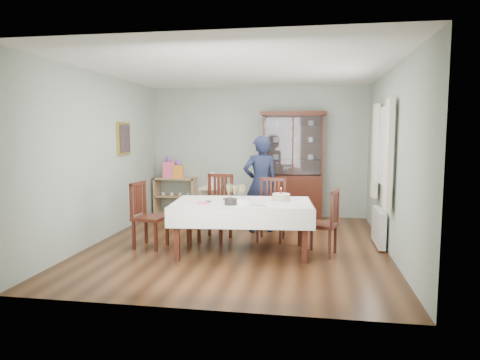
% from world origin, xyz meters
% --- Properties ---
extents(floor, '(5.00, 5.00, 0.00)m').
position_xyz_m(floor, '(0.00, 0.00, 0.00)').
color(floor, '#593319').
rests_on(floor, ground).
extents(room_shell, '(5.00, 5.00, 5.00)m').
position_xyz_m(room_shell, '(0.00, 0.53, 1.70)').
color(room_shell, '#9EAA99').
rests_on(room_shell, floor).
extents(dining_table, '(2.09, 1.32, 0.76)m').
position_xyz_m(dining_table, '(0.13, -0.42, 0.38)').
color(dining_table, '#461F11').
rests_on(dining_table, floor).
extents(china_cabinet, '(1.30, 0.48, 2.18)m').
position_xyz_m(china_cabinet, '(0.75, 2.26, 1.12)').
color(china_cabinet, '#461F11').
rests_on(china_cabinet, floor).
extents(sideboard, '(0.90, 0.38, 0.80)m').
position_xyz_m(sideboard, '(-1.75, 2.28, 0.40)').
color(sideboard, tan).
rests_on(sideboard, floor).
extents(picture_frame, '(0.04, 0.48, 0.58)m').
position_xyz_m(picture_frame, '(-2.22, 0.80, 1.65)').
color(picture_frame, gold).
rests_on(picture_frame, room_shell).
extents(window, '(0.04, 1.02, 1.22)m').
position_xyz_m(window, '(2.22, 0.30, 1.55)').
color(window, white).
rests_on(window, room_shell).
extents(curtain_left, '(0.07, 0.30, 1.55)m').
position_xyz_m(curtain_left, '(2.16, -0.32, 1.45)').
color(curtain_left, silver).
rests_on(curtain_left, room_shell).
extents(curtain_right, '(0.07, 0.30, 1.55)m').
position_xyz_m(curtain_right, '(2.16, 0.92, 1.45)').
color(curtain_right, silver).
rests_on(curtain_right, room_shell).
extents(radiator, '(0.10, 0.80, 0.55)m').
position_xyz_m(radiator, '(2.16, 0.30, 0.30)').
color(radiator, white).
rests_on(radiator, floor).
extents(chair_far_left, '(0.57, 0.57, 1.06)m').
position_xyz_m(chair_far_left, '(-0.43, 0.31, 0.32)').
color(chair_far_left, '#461F11').
rests_on(chair_far_left, floor).
extents(chair_far_right, '(0.49, 0.49, 1.01)m').
position_xyz_m(chair_far_right, '(0.48, 0.37, 0.30)').
color(chair_far_right, '#461F11').
rests_on(chair_far_right, floor).
extents(chair_end_left, '(0.51, 0.51, 1.00)m').
position_xyz_m(chair_end_left, '(-1.32, -0.35, 0.30)').
color(chair_end_left, '#461F11').
rests_on(chair_end_left, floor).
extents(chair_end_right, '(0.53, 0.53, 0.96)m').
position_xyz_m(chair_end_right, '(1.28, -0.35, 0.29)').
color(chair_end_right, '#461F11').
rests_on(chair_end_right, floor).
extents(woman, '(0.73, 0.62, 1.71)m').
position_xyz_m(woman, '(0.23, 0.96, 0.85)').
color(woman, black).
rests_on(woman, floor).
extents(high_chair, '(0.53, 0.53, 1.03)m').
position_xyz_m(high_chair, '(-0.67, 1.17, 0.40)').
color(high_chair, black).
rests_on(high_chair, floor).
extents(champagne_tray, '(0.38, 0.38, 0.23)m').
position_xyz_m(champagne_tray, '(0.01, -0.33, 0.83)').
color(champagne_tray, silver).
rests_on(champagne_tray, dining_table).
extents(birthday_cake, '(0.30, 0.30, 0.20)m').
position_xyz_m(birthday_cake, '(0.68, -0.31, 0.81)').
color(birthday_cake, white).
rests_on(birthday_cake, dining_table).
extents(plate_stack_dark, '(0.20, 0.20, 0.09)m').
position_xyz_m(plate_stack_dark, '(0.01, -0.69, 0.80)').
color(plate_stack_dark, black).
rests_on(plate_stack_dark, dining_table).
extents(plate_stack_white, '(0.27, 0.27, 0.09)m').
position_xyz_m(plate_stack_white, '(0.19, -0.70, 0.80)').
color(plate_stack_white, white).
rests_on(plate_stack_white, dining_table).
extents(napkin_stack, '(0.15, 0.15, 0.02)m').
position_xyz_m(napkin_stack, '(-0.39, -0.71, 0.77)').
color(napkin_stack, '#F95B87').
rests_on(napkin_stack, dining_table).
extents(cutlery, '(0.13, 0.16, 0.01)m').
position_xyz_m(cutlery, '(-0.38, -0.53, 0.77)').
color(cutlery, silver).
rests_on(cutlery, dining_table).
extents(cake_knife, '(0.23, 0.14, 0.01)m').
position_xyz_m(cake_knife, '(0.42, -0.75, 0.77)').
color(cake_knife, silver).
rests_on(cake_knife, dining_table).
extents(gift_bag_pink, '(0.28, 0.20, 0.47)m').
position_xyz_m(gift_bag_pink, '(-1.88, 2.26, 1.01)').
color(gift_bag_pink, '#F95B87').
rests_on(gift_bag_pink, sideboard).
extents(gift_bag_orange, '(0.23, 0.18, 0.38)m').
position_xyz_m(gift_bag_orange, '(-1.68, 2.26, 0.97)').
color(gift_bag_orange, orange).
rests_on(gift_bag_orange, sideboard).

